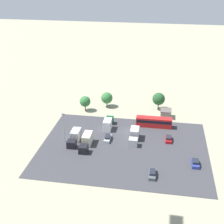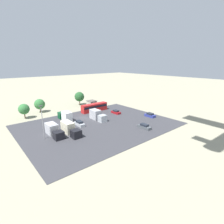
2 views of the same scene
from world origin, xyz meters
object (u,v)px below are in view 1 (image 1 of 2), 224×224
Objects in this scene: parked_car_2 at (169,139)px; parked_truck_1 at (86,142)px; parked_car_1 at (108,138)px; parked_car_3 at (152,174)px; parked_car_0 at (195,163)px; parked_truck_2 at (108,123)px; parked_truck_0 at (75,137)px; shed_building at (166,113)px; bus at (154,122)px; parked_truck_3 at (134,136)px.

parked_truck_1 is at bearing -163.59° from parked_car_2.
parked_car_1 reaches higher than parked_car_3.
parked_car_0 is 0.48× the size of parked_truck_1.
parked_car_3 is at bearing -56.47° from parked_truck_2.
parked_truck_0 is at bearing -25.78° from parked_truck_1.
shed_building is 0.88× the size of parked_car_1.
parked_truck_1 reaches higher than parked_car_0.
parked_car_3 reaches higher than parked_car_2.
bus is at bearing 120.13° from parked_car_2.
shed_building is 0.35× the size of bus.
bus is 2.54× the size of parked_car_1.
bus is 1.54× the size of parked_truck_3.
parked_truck_3 is (9.32, 17.75, 0.23)m from shed_building.
parked_car_0 is 12.93m from parked_car_3.
parked_truck_1 is at bearing 154.22° from parked_truck_0.
shed_building reaches higher than parked_car_1.
parked_truck_0 is at bearing -129.59° from parked_truck_2.
parked_car_0 is at bearing 30.64° from bus.
parked_car_2 is at bearing -171.56° from parked_truck_3.
parked_truck_1 reaches higher than parked_car_2.
bus is 2.83× the size of parked_car_0.
bus is at bearing 12.35° from parked_truck_2.
parked_car_1 is 0.61× the size of parked_truck_3.
bus reaches higher than parked_car_0.
shed_building is 0.90× the size of parked_car_3.
parked_truck_0 reaches higher than parked_car_3.
parked_truck_3 reaches higher than parked_car_0.
parked_car_0 is 0.51× the size of parked_truck_0.
parked_car_0 is 27.06m from parked_car_1.
parked_truck_0 is (27.05, 21.31, 0.09)m from shed_building.
shed_building is 8.69m from bus.
parked_truck_2 is (19.64, -5.16, 0.96)m from parked_car_2.
parked_car_3 is at bearing 85.05° from shed_building.
parked_truck_3 reaches higher than parked_truck_1.
parked_car_0 is 0.98× the size of parked_car_2.
parked_car_2 is (7.07, -11.76, -0.04)m from parked_car_0.
parked_car_2 is (-18.42, -2.69, -0.06)m from parked_car_1.
parked_truck_2 is (-8.49, -10.27, 0.11)m from parked_truck_0.
parked_car_1 is 0.62× the size of parked_truck_2.
parked_truck_3 reaches higher than parked_car_2.
parked_truck_0 is 13.33m from parked_truck_2.
parked_truck_1 reaches higher than shed_building.
parked_truck_1 is 13.01m from parked_truck_2.
parked_truck_1 is 1.17× the size of parked_truck_2.
parked_truck_3 is (17.47, -10.22, 0.94)m from parked_car_0.
bus reaches higher than parked_car_1.
parked_truck_0 is (23.26, 13.50, -0.31)m from bus.
shed_building is at bearing 30.76° from parked_truck_2.
parked_truck_1 is (19.97, -11.25, 0.88)m from parked_car_3.
parked_truck_2 reaches higher than parked_car_2.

